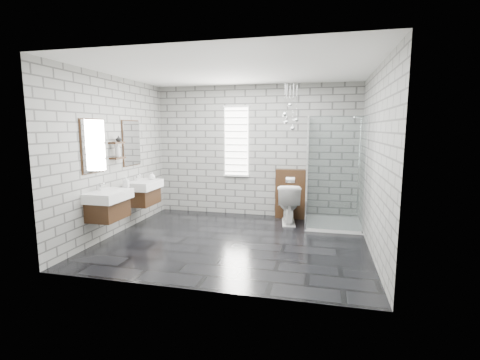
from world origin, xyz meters
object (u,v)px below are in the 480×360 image
(vanity_right, at_px, (142,186))
(shower_enclosure, at_px, (329,200))
(cistern_panel, at_px, (290,194))
(vanity_left, at_px, (107,197))
(toilet, at_px, (288,203))

(vanity_right, relative_size, shower_enclosure, 0.77)
(cistern_panel, bearing_deg, vanity_left, -139.22)
(cistern_panel, xyz_separation_m, toilet, (0.00, -0.41, -0.11))
(cistern_panel, height_order, shower_enclosure, shower_enclosure)
(vanity_left, height_order, cistern_panel, vanity_left)
(vanity_left, xyz_separation_m, vanity_right, (0.00, 1.10, 0.00))
(vanity_right, xyz_separation_m, cistern_panel, (2.66, 1.19, -0.26))
(vanity_right, xyz_separation_m, shower_enclosure, (3.41, 0.68, -0.25))
(vanity_right, distance_m, shower_enclosure, 3.48)
(vanity_left, bearing_deg, vanity_right, 90.00)
(toilet, bearing_deg, shower_enclosure, 164.06)
(shower_enclosure, bearing_deg, vanity_left, -152.42)
(cistern_panel, bearing_deg, toilet, -90.00)
(vanity_left, bearing_deg, cistern_panel, 40.78)
(cistern_panel, bearing_deg, vanity_right, -155.85)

